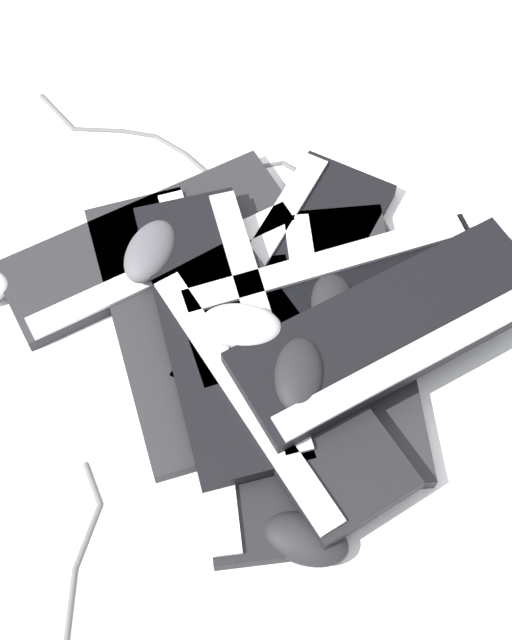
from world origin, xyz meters
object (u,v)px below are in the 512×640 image
(mouse_1, at_px, (334,307))
(mouse_5, at_px, (241,326))
(keyboard_5, at_px, (339,298))
(mouse_6, at_px, (150,251))
(keyboard_2, at_px, (251,400))
(keyboard_1, at_px, (171,322))
(keyboard_0, at_px, (149,247))
(keyboard_3, at_px, (351,340))
(keyboard_4, at_px, (288,278))
(keyboard_6, at_px, (220,327))
(keyboard_7, at_px, (393,330))
(mouse_0, at_px, (306,539))
(keyboard_8, at_px, (277,380))
(mouse_3, at_px, (299,375))

(mouse_1, relative_size, mouse_5, 1.00)
(keyboard_5, xyz_separation_m, mouse_6, (0.19, 0.20, 0.01))
(keyboard_2, bearing_deg, keyboard_1, 15.28)
(keyboard_0, distance_m, keyboard_3, 0.33)
(keyboard_2, bearing_deg, keyboard_3, -85.25)
(keyboard_2, distance_m, keyboard_4, 0.20)
(keyboard_5, xyz_separation_m, keyboard_6, (0.04, 0.17, 0.00))
(keyboard_7, bearing_deg, mouse_6, 38.98)
(keyboard_6, height_order, mouse_6, mouse_6)
(keyboard_2, height_order, keyboard_5, keyboard_5)
(keyboard_0, xyz_separation_m, keyboard_5, (-0.22, -0.19, 0.03))
(keyboard_0, relative_size, keyboard_2, 0.95)
(mouse_5, bearing_deg, keyboard_7, 5.64)
(keyboard_5, bearing_deg, keyboard_1, 67.21)
(keyboard_7, xyz_separation_m, mouse_5, (0.10, 0.18, 0.01))
(keyboard_0, distance_m, keyboard_7, 0.39)
(mouse_0, bearing_deg, keyboard_4, 109.10)
(keyboard_8, height_order, mouse_6, mouse_6)
(keyboard_3, relative_size, mouse_3, 4.22)
(keyboard_1, height_order, keyboard_7, keyboard_7)
(keyboard_0, bearing_deg, keyboard_3, -146.42)
(keyboard_8, relative_size, mouse_1, 4.08)
(keyboard_6, height_order, mouse_0, keyboard_6)
(keyboard_2, distance_m, keyboard_5, 0.19)
(keyboard_5, distance_m, mouse_5, 0.15)
(keyboard_2, distance_m, mouse_5, 0.10)
(keyboard_4, height_order, keyboard_6, keyboard_6)
(keyboard_5, xyz_separation_m, mouse_5, (0.01, 0.15, 0.04))
(keyboard_7, height_order, mouse_3, mouse_3)
(keyboard_8, distance_m, mouse_5, 0.09)
(keyboard_0, distance_m, keyboard_2, 0.29)
(mouse_5, bearing_deg, mouse_3, -37.52)
(keyboard_6, distance_m, mouse_5, 0.05)
(keyboard_1, xyz_separation_m, mouse_0, (-0.36, -0.01, 0.01))
(mouse_1, bearing_deg, mouse_5, -73.62)
(keyboard_7, distance_m, mouse_1, 0.09)
(mouse_5, bearing_deg, keyboard_6, 154.95)
(keyboard_0, relative_size, mouse_0, 4.01)
(keyboard_4, height_order, mouse_6, mouse_6)
(mouse_3, bearing_deg, mouse_1, -18.17)
(mouse_0, bearing_deg, mouse_1, 98.43)
(keyboard_1, bearing_deg, keyboard_6, -136.09)
(mouse_1, bearing_deg, keyboard_4, -141.58)
(keyboard_6, bearing_deg, keyboard_5, -102.74)
(keyboard_6, xyz_separation_m, keyboard_8, (-0.11, -0.03, 0.00))
(mouse_6, bearing_deg, keyboard_7, -92.01)
(keyboard_6, xyz_separation_m, mouse_3, (-0.13, -0.05, 0.04))
(keyboard_3, xyz_separation_m, mouse_6, (0.25, 0.19, 0.04))
(keyboard_6, height_order, mouse_3, mouse_3)
(keyboard_0, bearing_deg, mouse_3, -166.73)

